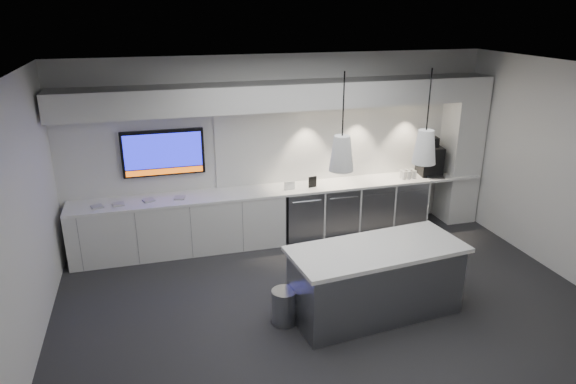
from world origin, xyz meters
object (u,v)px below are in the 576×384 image
object	(u,v)px
island	(376,280)
coffee_machine	(430,159)
bin	(284,306)
wall_tv	(163,153)

from	to	relation	value
island	coffee_machine	size ratio (longest dim) A/B	3.38
bin	coffee_machine	xyz separation A→B (m)	(3.28, 2.38, 0.95)
wall_tv	island	bearing A→B (deg)	-48.87
bin	coffee_machine	world-z (taller)	coffee_machine
wall_tv	coffee_machine	distance (m)	4.53
island	bin	bearing A→B (deg)	169.02
wall_tv	island	size ratio (longest dim) A/B	0.55
wall_tv	bin	distance (m)	3.19
island	bin	world-z (taller)	island
island	coffee_machine	bearing A→B (deg)	43.30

